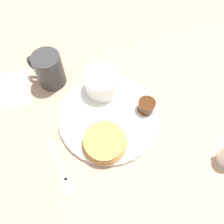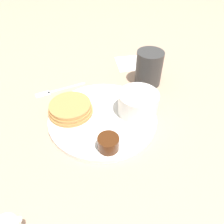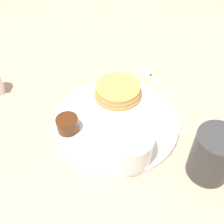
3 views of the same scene
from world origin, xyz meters
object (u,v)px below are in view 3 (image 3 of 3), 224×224
coffee_mug (214,155)px  fork (155,79)px  bowl (127,144)px  plate (116,122)px

coffee_mug → fork: coffee_mug is taller
bowl → coffee_mug: size_ratio=0.97×
bowl → coffee_mug: 0.16m
plate → bowl: bearing=164.7°
plate → bowl: 0.10m
plate → bowl: bowl is taller
coffee_mug → fork: (0.28, -0.07, -0.05)m
plate → fork: (0.09, -0.17, -0.00)m
coffee_mug → bowl: bearing=49.2°
bowl → coffee_mug: bearing=-130.8°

